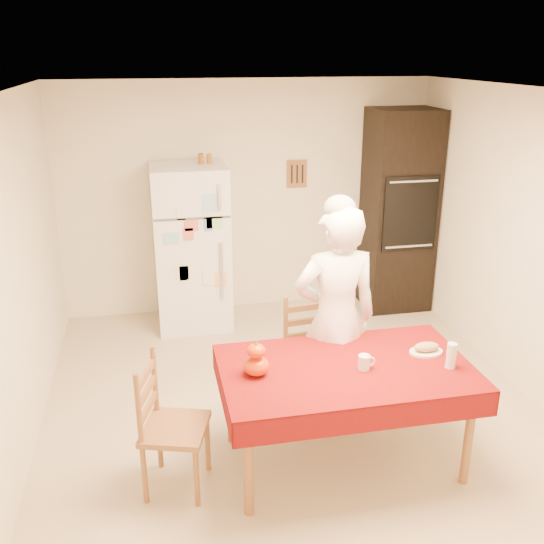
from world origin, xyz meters
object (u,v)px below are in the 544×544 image
object	(u,v)px
chair_left	(165,421)
seated_woman	(335,319)
refrigerator	(192,247)
dining_table	(346,375)
wine_glass	(451,355)
coffee_mug	(364,362)
oven_cabinet	(399,211)
pumpkin_lower	(256,366)
bread_plate	(426,352)
chair_far	(311,350)

from	to	relation	value
chair_left	seated_woman	world-z (taller)	seated_woman
refrigerator	dining_table	xyz separation A→B (m)	(0.83, -2.56, -0.16)
wine_glass	coffee_mug	bearing A→B (deg)	170.68
refrigerator	oven_cabinet	distance (m)	2.29
chair_left	pumpkin_lower	world-z (taller)	chair_left
seated_woman	coffee_mug	xyz separation A→B (m)	(0.03, -0.55, -0.07)
bread_plate	chair_left	bearing A→B (deg)	-177.46
seated_woman	chair_left	bearing A→B (deg)	21.44
chair_far	wine_glass	world-z (taller)	chair_far
oven_cabinet	chair_far	xyz separation A→B (m)	(-1.49, -1.87, -0.59)
bread_plate	pumpkin_lower	bearing A→B (deg)	-177.58
pumpkin_lower	wine_glass	bearing A→B (deg)	-7.39
dining_table	bread_plate	size ratio (longest dim) A/B	7.08
coffee_mug	oven_cabinet	bearing A→B (deg)	63.29
wine_glass	chair_far	bearing A→B (deg)	129.11
oven_cabinet	pumpkin_lower	xyz separation A→B (m)	(-2.06, -2.60, -0.28)
seated_woman	coffee_mug	size ratio (longest dim) A/B	17.68
dining_table	pumpkin_lower	distance (m)	0.63
chair_far	pumpkin_lower	world-z (taller)	chair_far
dining_table	refrigerator	bearing A→B (deg)	107.99
oven_cabinet	pumpkin_lower	bearing A→B (deg)	-128.43
dining_table	coffee_mug	size ratio (longest dim) A/B	17.00
refrigerator	dining_table	world-z (taller)	refrigerator
dining_table	chair_left	bearing A→B (deg)	-179.35
dining_table	bread_plate	world-z (taller)	bread_plate
seated_woman	pumpkin_lower	xyz separation A→B (m)	(-0.69, -0.48, -0.06)
seated_woman	bread_plate	distance (m)	0.69
bread_plate	coffee_mug	bearing A→B (deg)	-166.18
coffee_mug	bread_plate	distance (m)	0.52
dining_table	wine_glass	xyz separation A→B (m)	(0.68, -0.15, 0.16)
wine_glass	bread_plate	xyz separation A→B (m)	(-0.07, 0.22, -0.08)
pumpkin_lower	oven_cabinet	bearing A→B (deg)	51.57
chair_far	coffee_mug	bearing A→B (deg)	-85.55
chair_left	pumpkin_lower	size ratio (longest dim) A/B	5.59
oven_cabinet	bread_plate	bearing A→B (deg)	-108.19
pumpkin_lower	bread_plate	bearing A→B (deg)	2.42
dining_table	bread_plate	distance (m)	0.62
chair_far	coffee_mug	distance (m)	0.86
refrigerator	pumpkin_lower	bearing A→B (deg)	-85.05
oven_cabinet	coffee_mug	world-z (taller)	oven_cabinet
chair_left	bread_plate	size ratio (longest dim) A/B	3.96
dining_table	wine_glass	size ratio (longest dim) A/B	9.66
oven_cabinet	dining_table	bearing A→B (deg)	-118.99
wine_glass	oven_cabinet	bearing A→B (deg)	74.55
refrigerator	dining_table	distance (m)	2.70
dining_table	chair_far	world-z (taller)	chair_far
dining_table	chair_far	distance (m)	0.76
oven_cabinet	chair_far	world-z (taller)	oven_cabinet
oven_cabinet	chair_left	xyz separation A→B (m)	(-2.67, -2.63, -0.59)
bread_plate	chair_far	bearing A→B (deg)	134.19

